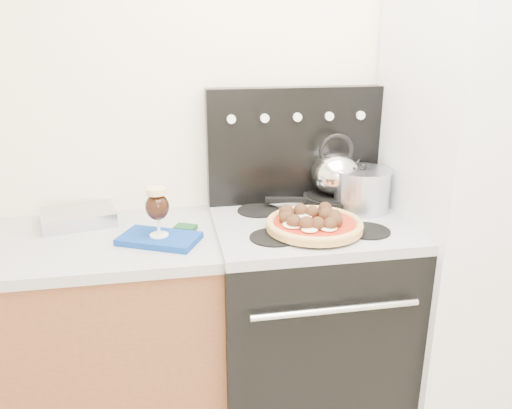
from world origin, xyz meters
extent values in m
cube|color=white|center=(0.00, 1.50, 1.25)|extent=(3.50, 0.01, 2.50)
cube|color=brown|center=(-1.02, 1.20, 0.43)|extent=(1.45, 0.60, 0.86)
cube|color=#B1B1B1|center=(-1.02, 1.20, 0.88)|extent=(1.48, 0.63, 0.04)
cube|color=black|center=(0.08, 1.18, 0.44)|extent=(0.76, 0.65, 0.88)
cube|color=#ADADB2|center=(0.08, 1.18, 0.90)|extent=(0.76, 0.65, 0.04)
cube|color=black|center=(0.08, 1.45, 1.17)|extent=(0.76, 0.08, 0.50)
cube|color=silver|center=(0.78, 1.15, 0.95)|extent=(0.64, 0.68, 1.90)
cube|color=silver|center=(-0.84, 1.36, 0.93)|extent=(0.32, 0.26, 0.06)
cube|color=navy|center=(-0.51, 1.11, 0.91)|extent=(0.33, 0.27, 0.02)
cylinder|color=black|center=(0.06, 1.06, 0.93)|extent=(0.43, 0.43, 0.01)
cylinder|color=black|center=(0.24, 1.34, 0.94)|extent=(0.32, 0.32, 0.05)
cylinder|color=silver|center=(0.33, 1.26, 1.00)|extent=(0.23, 0.23, 0.17)
camera|label=1|loc=(-0.47, -0.63, 1.63)|focal=35.00mm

